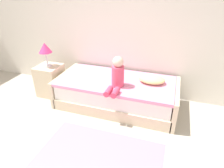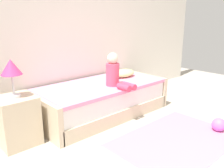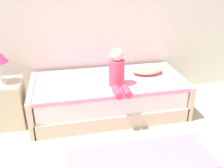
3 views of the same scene
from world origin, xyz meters
name	(u,v)px [view 1 (image 1 of 3)]	position (x,y,z in m)	size (l,w,h in m)	color
wall_rear	(104,17)	(0.00, 2.60, 1.45)	(7.20, 0.10, 2.90)	silver
bed	(116,93)	(0.43, 2.00, 0.25)	(2.11, 1.00, 0.50)	beige
nightstand	(50,80)	(-0.92, 1.97, 0.30)	(0.44, 0.44, 0.60)	beige
table_lamp	(45,49)	(-0.92, 1.97, 0.94)	(0.24, 0.24, 0.45)	silver
child_figure	(117,75)	(0.51, 1.77, 0.70)	(0.20, 0.51, 0.50)	#E04C6B
pillow	(152,79)	(1.02, 2.10, 0.56)	(0.44, 0.30, 0.13)	#F2E58C
area_rug	(97,160)	(0.58, 0.70, 0.00)	(1.60, 1.10, 0.01)	pink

